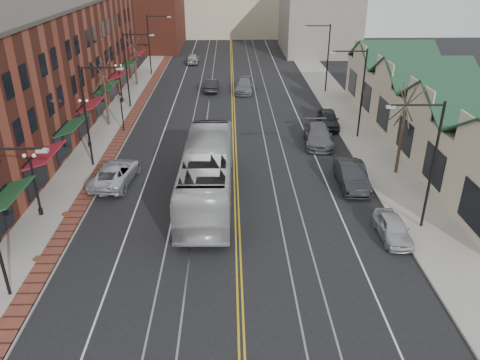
{
  "coord_description": "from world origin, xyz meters",
  "views": [
    {
      "loc": [
        -0.43,
        -18.83,
        15.44
      ],
      "look_at": [
        0.22,
        9.01,
        2.0
      ],
      "focal_mm": 35.0,
      "sensor_mm": 36.0,
      "label": 1
    }
  ],
  "objects_px": {
    "parked_car_c": "(318,135)",
    "parked_car_d": "(328,119)",
    "parked_car_a": "(393,228)",
    "transit_bus": "(207,173)",
    "parked_suv": "(115,173)",
    "parked_car_b": "(352,176)"
  },
  "relations": [
    {
      "from": "parked_car_c",
      "to": "parked_car_d",
      "type": "bearing_deg",
      "value": 73.22
    },
    {
      "from": "transit_bus",
      "to": "parked_car_a",
      "type": "distance_m",
      "value": 12.58
    },
    {
      "from": "transit_bus",
      "to": "parked_suv",
      "type": "distance_m",
      "value": 7.56
    },
    {
      "from": "transit_bus",
      "to": "parked_suv",
      "type": "xyz_separation_m",
      "value": [
        -7.01,
        2.59,
        -1.13
      ]
    },
    {
      "from": "parked_car_c",
      "to": "parked_car_d",
      "type": "relative_size",
      "value": 1.2
    },
    {
      "from": "parked_car_b",
      "to": "parked_car_d",
      "type": "height_order",
      "value": "parked_car_b"
    },
    {
      "from": "parked_suv",
      "to": "parked_car_c",
      "type": "xyz_separation_m",
      "value": [
        16.51,
        7.64,
        0.03
      ]
    },
    {
      "from": "parked_suv",
      "to": "parked_car_b",
      "type": "xyz_separation_m",
      "value": [
        17.48,
        -1.01,
        0.06
      ]
    },
    {
      "from": "transit_bus",
      "to": "parked_car_c",
      "type": "distance_m",
      "value": 14.01
    },
    {
      "from": "transit_bus",
      "to": "parked_car_a",
      "type": "bearing_deg",
      "value": 155.52
    },
    {
      "from": "parked_car_a",
      "to": "parked_car_d",
      "type": "height_order",
      "value": "parked_car_d"
    },
    {
      "from": "transit_bus",
      "to": "parked_car_d",
      "type": "bearing_deg",
      "value": -126.29
    },
    {
      "from": "transit_bus",
      "to": "parked_car_d",
      "type": "xyz_separation_m",
      "value": [
        11.3,
        14.84,
        -1.11
      ]
    },
    {
      "from": "parked_suv",
      "to": "parked_car_b",
      "type": "height_order",
      "value": "parked_car_b"
    },
    {
      "from": "transit_bus",
      "to": "parked_suv",
      "type": "height_order",
      "value": "transit_bus"
    },
    {
      "from": "transit_bus",
      "to": "parked_car_a",
      "type": "xyz_separation_m",
      "value": [
        11.3,
        -5.38,
        -1.25
      ]
    },
    {
      "from": "transit_bus",
      "to": "parked_car_b",
      "type": "distance_m",
      "value": 10.64
    },
    {
      "from": "parked_suv",
      "to": "parked_car_c",
      "type": "relative_size",
      "value": 1.0
    },
    {
      "from": "parked_car_a",
      "to": "transit_bus",
      "type": "bearing_deg",
      "value": 154.32
    },
    {
      "from": "parked_car_c",
      "to": "parked_car_d",
      "type": "distance_m",
      "value": 4.95
    },
    {
      "from": "transit_bus",
      "to": "parked_car_b",
      "type": "xyz_separation_m",
      "value": [
        10.47,
        1.59,
        -1.07
      ]
    },
    {
      "from": "parked_car_c",
      "to": "parked_car_a",
      "type": "bearing_deg",
      "value": -78.88
    }
  ]
}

